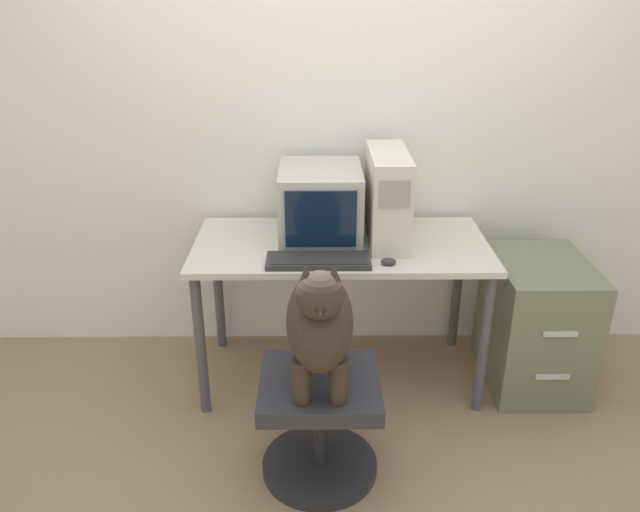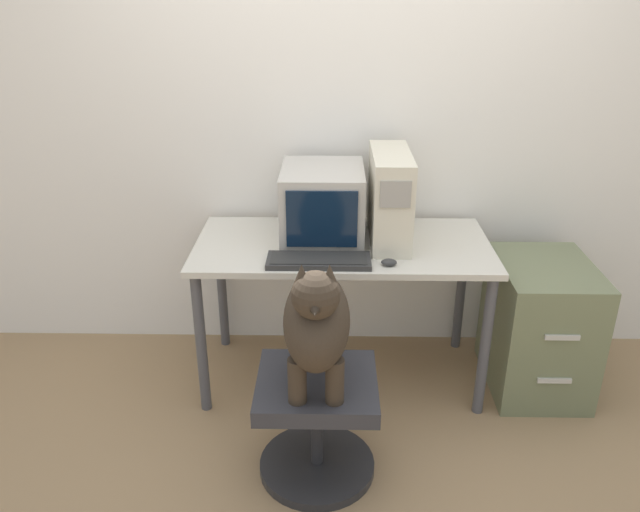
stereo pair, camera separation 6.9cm
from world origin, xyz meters
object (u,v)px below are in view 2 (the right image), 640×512
(pc_tower, at_px, (390,197))
(dog, at_px, (317,319))
(crt_monitor, at_px, (323,203))
(office_chair, at_px, (317,419))
(filing_cabinet, at_px, (538,326))
(keyboard, at_px, (319,260))

(pc_tower, xyz_separation_m, dog, (-0.33, -0.78, -0.22))
(crt_monitor, distance_m, pc_tower, 0.32)
(office_chair, xyz_separation_m, filing_cabinet, (1.09, 0.65, 0.07))
(office_chair, xyz_separation_m, dog, (0.00, -0.03, 0.48))
(keyboard, height_order, office_chair, keyboard)
(keyboard, bearing_deg, crt_monitor, 87.95)
(crt_monitor, relative_size, keyboard, 1.01)
(crt_monitor, height_order, office_chair, crt_monitor)
(crt_monitor, distance_m, office_chair, 1.03)
(crt_monitor, bearing_deg, keyboard, -92.05)
(pc_tower, distance_m, filing_cabinet, 1.00)
(keyboard, bearing_deg, dog, -89.78)
(dog, bearing_deg, filing_cabinet, 31.87)
(dog, bearing_deg, office_chair, 90.00)
(crt_monitor, bearing_deg, office_chair, -90.72)
(crt_monitor, bearing_deg, filing_cabinet, -7.35)
(keyboard, height_order, filing_cabinet, keyboard)
(crt_monitor, bearing_deg, dog, -90.70)
(filing_cabinet, bearing_deg, pc_tower, 172.61)
(office_chair, distance_m, filing_cabinet, 1.27)
(dog, distance_m, filing_cabinet, 1.35)
(keyboard, bearing_deg, pc_tower, 41.20)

